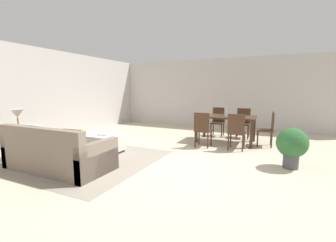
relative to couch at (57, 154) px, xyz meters
The scene contains 17 objects.
ground_plane 2.29m from the couch, 29.43° to the left, with size 10.80×10.80×0.00m, color beige.
wall_back 6.52m from the couch, 72.05° to the left, with size 9.00×0.12×2.70m, color beige.
wall_left 3.18m from the couch, 147.28° to the left, with size 0.12×11.00×2.70m, color beige.
area_rug 0.73m from the couch, 90.58° to the left, with size 3.00×2.80×0.01m, color gray.
couch is the anchor object (origin of this frame).
ottoman_table 1.29m from the couch, 90.60° to the left, with size 0.95×0.58×0.42m.
side_table 1.34m from the couch, behind, with size 0.40×0.40×0.57m.
table_lamp 1.50m from the couch, behind, with size 0.26×0.26×0.53m.
dining_table 4.41m from the couch, 56.20° to the left, with size 1.61×0.95×0.76m.
dining_chair_near_left 3.45m from the couch, 54.08° to the left, with size 0.40×0.40×0.92m.
dining_chair_near_right 4.04m from the couch, 44.65° to the left, with size 0.40×0.40×0.92m.
dining_chair_far_left 4.93m from the couch, 65.52° to the left, with size 0.41×0.41×0.92m.
dining_chair_far_right 5.34m from the couch, 58.01° to the left, with size 0.41×0.41×0.92m.
dining_chair_head_east 5.10m from the couch, 45.44° to the left, with size 0.42×0.42×0.92m.
vase_centerpiece 4.42m from the couch, 56.09° to the left, with size 0.08×0.08×0.25m, color silver.
book_on_ottoman 1.33m from the couch, 89.85° to the left, with size 0.26×0.20×0.03m, color silver.
potted_plant 4.48m from the couch, 25.79° to the left, with size 0.57×0.57×0.79m.
Camera 1 is at (1.71, -4.02, 1.52)m, focal length 24.33 mm.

